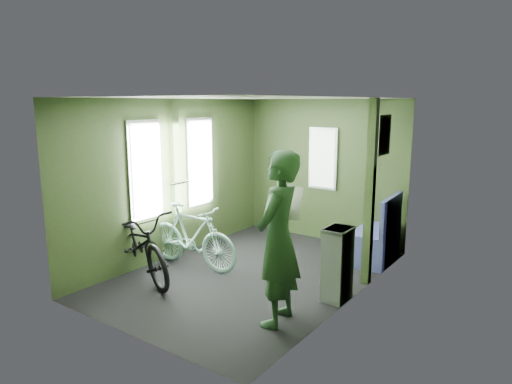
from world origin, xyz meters
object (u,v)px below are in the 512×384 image
waste_box (337,264)px  bench_seat (376,242)px  bicycle_mint (193,267)px  passenger (278,239)px  bicycle_black (142,277)px

waste_box → bench_seat: 1.53m
bicycle_mint → passenger: passenger is taller
bicycle_black → bench_seat: 3.28m
passenger → waste_box: bearing=152.6°
bicycle_black → passenger: size_ratio=0.99×
bench_seat → waste_box: bearing=-89.6°
bicycle_black → bicycle_mint: size_ratio=1.19×
bicycle_mint → bench_seat: (1.97, 1.71, 0.29)m
bicycle_mint → passenger: size_ratio=0.83×
passenger → waste_box: (0.26, 0.86, -0.47)m
bicycle_mint → bicycle_black: bearing=153.3°
bench_seat → passenger: bearing=-97.4°
bench_seat → bicycle_black: bearing=-137.7°
bicycle_black → passenger: 2.30m
bicycle_black → waste_box: (2.38, 0.84, 0.43)m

